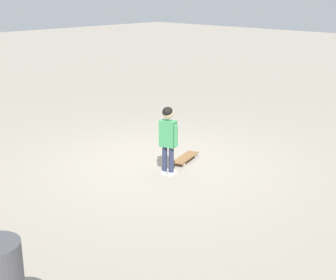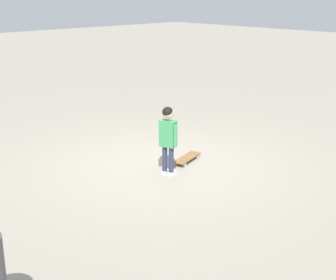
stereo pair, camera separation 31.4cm
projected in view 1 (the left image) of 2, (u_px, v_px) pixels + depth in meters
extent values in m
plane|color=#9E9384|center=(160.00, 164.00, 7.87)|extent=(50.00, 50.00, 0.00)
cylinder|color=#2D3351|center=(165.00, 159.00, 7.39)|extent=(0.08, 0.08, 0.42)
cube|color=white|center=(166.00, 172.00, 7.48)|extent=(0.17, 0.12, 0.05)
cylinder|color=#2D3351|center=(171.00, 160.00, 7.35)|extent=(0.08, 0.08, 0.42)
cube|color=white|center=(172.00, 173.00, 7.44)|extent=(0.17, 0.12, 0.05)
cube|color=#3F9959|center=(168.00, 134.00, 7.25)|extent=(0.21, 0.27, 0.40)
cylinder|color=#3F9959|center=(162.00, 131.00, 7.40)|extent=(0.06, 0.06, 0.32)
cylinder|color=#3F9959|center=(176.00, 136.00, 7.13)|extent=(0.06, 0.06, 0.32)
sphere|color=beige|center=(168.00, 113.00, 7.16)|extent=(0.17, 0.17, 0.17)
sphere|color=black|center=(168.00, 112.00, 7.14)|extent=(0.16, 0.16, 0.16)
cube|color=olive|center=(185.00, 157.00, 7.99)|extent=(0.68, 0.37, 0.02)
cube|color=#B7B7BC|center=(191.00, 154.00, 8.19)|extent=(0.06, 0.11, 0.02)
cube|color=#B7B7BC|center=(179.00, 162.00, 7.80)|extent=(0.06, 0.11, 0.02)
cylinder|color=beige|center=(187.00, 155.00, 8.23)|extent=(0.06, 0.04, 0.06)
cylinder|color=beige|center=(195.00, 156.00, 8.17)|extent=(0.06, 0.04, 0.06)
cylinder|color=beige|center=(175.00, 163.00, 7.84)|extent=(0.06, 0.04, 0.06)
cylinder|color=beige|center=(184.00, 164.00, 7.78)|extent=(0.06, 0.04, 0.06)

